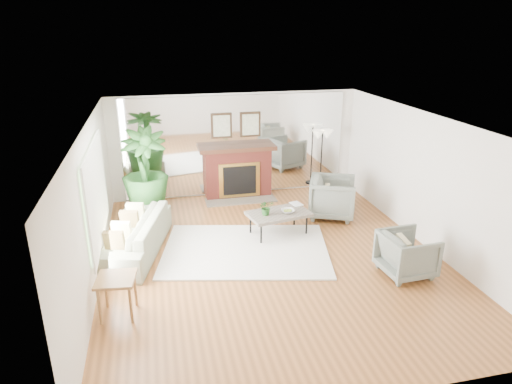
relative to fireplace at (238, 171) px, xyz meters
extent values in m
plane|color=brown|center=(0.00, -3.26, -0.66)|extent=(7.00, 7.00, 0.00)
cube|color=white|center=(-2.99, -3.26, 0.59)|extent=(0.02, 7.00, 2.50)
cube|color=white|center=(2.99, -3.26, 0.59)|extent=(0.02, 7.00, 2.50)
cube|color=white|center=(0.00, 0.23, 0.59)|extent=(6.00, 0.02, 2.50)
cube|color=silver|center=(0.00, 0.21, 0.59)|extent=(5.40, 0.04, 2.40)
cube|color=#B2E09E|center=(-2.96, -2.86, 0.69)|extent=(0.04, 2.40, 1.50)
cube|color=maroon|center=(0.00, 0.02, -0.06)|extent=(1.60, 0.40, 1.20)
cube|color=gold|center=(0.00, -0.19, -0.18)|extent=(1.00, 0.04, 0.85)
cube|color=black|center=(0.00, -0.21, -0.18)|extent=(0.80, 0.04, 0.70)
cube|color=#6B6155|center=(0.00, -0.33, -0.64)|extent=(1.70, 0.55, 0.03)
cube|color=#482317|center=(0.00, 0.00, 0.56)|extent=(1.85, 0.46, 0.10)
cube|color=black|center=(-0.35, 0.17, 1.09)|extent=(0.50, 0.04, 0.60)
cube|color=black|center=(0.35, 0.17, 1.09)|extent=(0.50, 0.04, 0.60)
cube|color=silver|center=(-0.41, -2.90, -0.64)|extent=(3.46, 2.80, 0.03)
cube|color=#6B6155|center=(0.38, -2.36, -0.21)|extent=(1.33, 0.94, 0.06)
cylinder|color=black|center=(-0.07, -2.70, -0.45)|extent=(0.04, 0.04, 0.42)
cylinder|color=black|center=(0.92, -2.50, -0.45)|extent=(0.04, 0.04, 0.42)
cylinder|color=black|center=(-0.17, -2.21, -0.45)|extent=(0.04, 0.04, 0.42)
cylinder|color=black|center=(0.82, -2.01, -0.45)|extent=(0.04, 0.04, 0.42)
imported|color=gray|center=(-2.45, -2.48, -0.31)|extent=(1.50, 2.54, 0.70)
imported|color=gray|center=(1.78, -1.70, -0.21)|extent=(1.27, 1.26, 0.89)
imported|color=gray|center=(2.07, -4.33, -0.28)|extent=(0.88, 0.86, 0.75)
cube|color=#97673C|center=(-2.62, -4.45, -0.07)|extent=(0.60, 0.60, 0.04)
cylinder|color=#97673C|center=(-2.87, -4.64, -0.37)|extent=(0.04, 0.04, 0.58)
cylinder|color=#97673C|center=(-2.44, -4.69, -0.37)|extent=(0.04, 0.04, 0.58)
cylinder|color=#97673C|center=(-2.81, -4.21, -0.37)|extent=(0.04, 0.04, 0.58)
cylinder|color=#97673C|center=(-2.38, -4.26, -0.37)|extent=(0.04, 0.04, 0.58)
cylinder|color=black|center=(-2.18, -0.97, -0.45)|extent=(0.58, 0.58, 0.42)
imported|color=#29551F|center=(-2.18, -0.97, 0.49)|extent=(1.03, 1.03, 1.72)
cylinder|color=black|center=(2.08, -0.16, -0.64)|extent=(0.27, 0.27, 0.04)
cylinder|color=black|center=(2.08, -0.16, 0.11)|extent=(0.03, 0.03, 1.54)
cone|color=white|center=(1.96, -0.16, 0.83)|extent=(0.29, 0.29, 0.21)
cone|color=white|center=(2.19, -0.16, 0.83)|extent=(0.29, 0.29, 0.21)
imported|color=#29551F|center=(0.11, -2.41, -0.02)|extent=(0.30, 0.27, 0.31)
imported|color=#97673C|center=(0.55, -2.40, -0.14)|extent=(0.26, 0.26, 0.06)
imported|color=#97673C|center=(0.75, -2.05, -0.16)|extent=(0.26, 0.32, 0.02)
camera|label=1|loc=(-1.93, -10.43, 3.35)|focal=32.00mm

